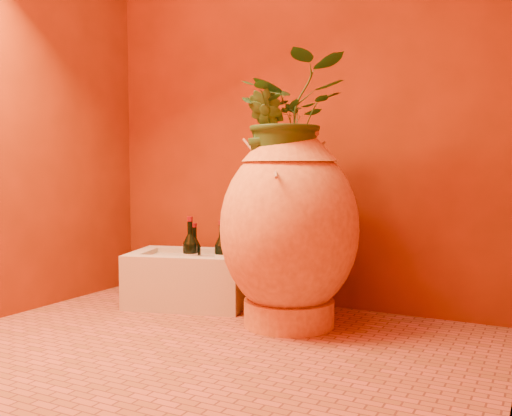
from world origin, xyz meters
The scene contains 11 objects.
floor centered at (0.00, 0.00, 0.00)m, with size 2.50×2.50×0.00m, color #9C4A33.
wall_back centered at (0.00, 1.00, 1.25)m, with size 2.50×0.02×2.50m, color #632105.
wall_left centered at (-1.25, 0.00, 1.25)m, with size 0.02×2.00×2.50m, color #632105.
amphora centered at (0.17, 0.53, 0.50)m, with size 0.80×0.80×1.01m.
stone_basin centered at (-0.53, 0.66, 0.15)m, with size 0.77×0.64×0.31m.
wine_bottle_a centered at (-0.50, 0.67, 0.28)m, with size 0.08×0.08×0.31m.
wine_bottle_b centered at (-0.35, 0.72, 0.29)m, with size 0.08×0.08×0.33m.
wine_bottle_c centered at (-0.48, 0.61, 0.30)m, with size 0.09×0.09×0.35m.
wall_tap centered at (-0.32, 0.91, 0.71)m, with size 0.07×0.15×0.17m.
plant_main centered at (0.17, 0.54, 1.06)m, with size 0.54×0.46×0.59m, color #214318.
plant_side centered at (0.09, 0.44, 0.97)m, with size 0.22×0.18×0.41m, color #214318.
Camera 1 is at (1.36, -2.09, 0.80)m, focal length 40.00 mm.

